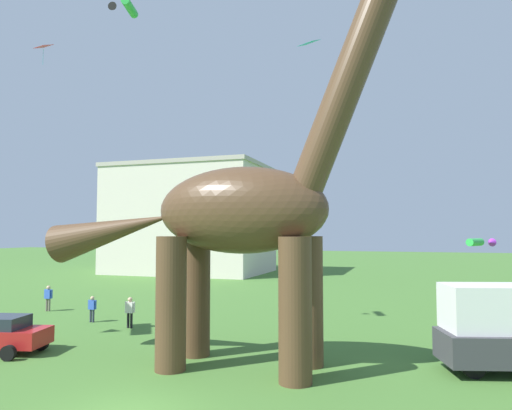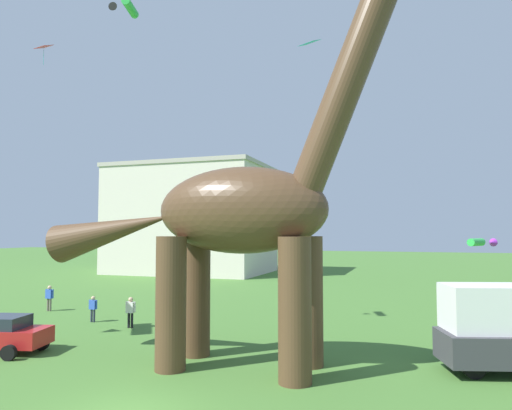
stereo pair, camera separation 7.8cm
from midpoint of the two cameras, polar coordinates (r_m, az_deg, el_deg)
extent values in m
cylinder|color=#513823|center=(18.57, 6.55, -11.58)|extent=(1.16, 1.16, 5.01)
cylinder|color=#513823|center=(16.44, 4.92, -12.67)|extent=(1.16, 1.16, 5.01)
cylinder|color=#513823|center=(20.11, -7.21, -10.95)|extent=(1.16, 1.16, 5.01)
cylinder|color=#513823|center=(18.15, -10.30, -11.74)|extent=(1.16, 1.16, 5.01)
ellipsoid|color=#513823|center=(18.00, -1.76, -0.64)|extent=(6.86, 2.95, 3.38)
cylinder|color=#513823|center=(18.09, 12.24, 16.96)|extent=(4.93, 1.27, 9.77)
cone|color=#513823|center=(20.68, -16.92, -2.99)|extent=(6.03, 1.69, 2.86)
cylinder|color=black|center=(23.21, -24.73, -15.15)|extent=(0.65, 0.36, 0.62)
cylinder|color=black|center=(21.96, -28.03, -15.75)|extent=(0.65, 0.36, 0.62)
cube|color=silver|center=(19.76, 27.43, -11.18)|extent=(4.00, 2.91, 1.70)
cylinder|color=black|center=(21.03, 24.60, -16.16)|extent=(0.84, 0.47, 0.80)
cylinder|color=black|center=(19.00, 25.32, -17.57)|extent=(0.84, 0.47, 0.80)
cylinder|color=black|center=(26.77, -15.29, -13.50)|extent=(0.14, 0.14, 0.82)
cylinder|color=black|center=(26.66, -14.92, -13.55)|extent=(0.14, 0.14, 0.82)
cube|color=silver|center=(26.60, -15.08, -12.05)|extent=(0.44, 0.27, 0.58)
sphere|color=tan|center=(26.54, -15.07, -11.16)|extent=(0.25, 0.25, 0.25)
cylinder|color=silver|center=(26.74, -15.55, -11.93)|extent=(0.11, 0.11, 0.55)
cylinder|color=silver|center=(26.46, -14.61, -12.04)|extent=(0.11, 0.11, 0.55)
cylinder|color=#2D3347|center=(29.07, -19.49, -12.69)|extent=(0.12, 0.12, 0.73)
cylinder|color=#2D3347|center=(28.96, -19.21, -12.73)|extent=(0.12, 0.12, 0.73)
cube|color=blue|center=(28.92, -19.33, -11.49)|extent=(0.40, 0.24, 0.52)
sphere|color=tan|center=(28.87, -19.31, -10.75)|extent=(0.23, 0.23, 0.23)
cylinder|color=blue|center=(29.06, -19.69, -11.39)|extent=(0.10, 0.10, 0.49)
cylinder|color=blue|center=(28.78, -18.96, -11.48)|extent=(0.10, 0.10, 0.49)
cylinder|color=#6B6056|center=(34.08, -24.15, -11.11)|extent=(0.14, 0.14, 0.82)
cylinder|color=#6B6056|center=(33.95, -23.90, -11.15)|extent=(0.14, 0.14, 0.82)
cube|color=blue|center=(33.92, -24.00, -9.96)|extent=(0.45, 0.27, 0.58)
sphere|color=tan|center=(33.87, -23.98, -9.25)|extent=(0.26, 0.26, 0.26)
cylinder|color=blue|center=(34.09, -24.32, -9.87)|extent=(0.11, 0.11, 0.55)
cylinder|color=blue|center=(33.75, -23.67, -9.95)|extent=(0.11, 0.11, 0.55)
cylinder|color=green|center=(34.01, 25.51, -4.15)|extent=(1.30, 1.82, 0.50)
cone|color=purple|center=(33.66, 27.08, -4.12)|extent=(0.68, 0.65, 0.53)
cube|color=red|center=(24.29, -24.54, 17.28)|extent=(0.83, 0.66, 0.23)
cylinder|color=#19B2B7|center=(24.13, -24.57, 16.21)|extent=(0.01, 0.01, 0.74)
cube|color=#19B2B7|center=(28.18, 6.67, 19.19)|extent=(1.37, 1.22, 0.33)
cylinder|color=green|center=(26.53, -15.12, 22.38)|extent=(0.83, 1.59, 0.43)
cone|color=black|center=(26.77, -16.97, 22.15)|extent=(0.54, 0.49, 0.45)
cube|color=beige|center=(61.05, -7.76, -1.96)|extent=(19.19, 13.41, 13.34)
cube|color=#ABA396|center=(61.61, -7.71, 4.49)|extent=(19.58, 13.68, 0.50)
camera|label=1|loc=(0.04, -89.88, -0.01)|focal=32.54mm
camera|label=2|loc=(0.04, 90.12, 0.01)|focal=32.54mm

